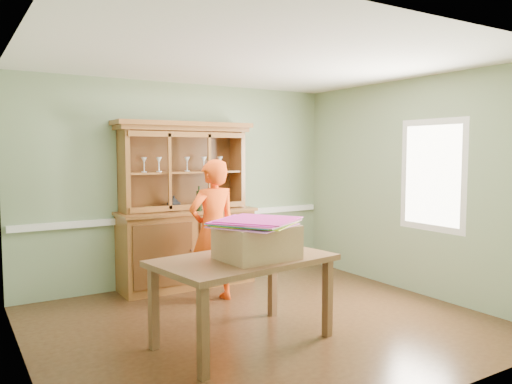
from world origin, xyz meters
TOP-DOWN VIEW (x-y plane):
  - floor at (0.00, 0.00)m, footprint 4.50×4.50m
  - ceiling at (0.00, 0.00)m, footprint 4.50×4.50m
  - wall_back at (0.00, 2.00)m, footprint 4.50×0.00m
  - wall_left at (-2.25, 0.00)m, footprint 0.00×4.00m
  - wall_right at (2.25, 0.00)m, footprint 0.00×4.00m
  - wall_front at (0.00, -2.00)m, footprint 4.50×0.00m
  - chair_rail at (0.00, 1.98)m, footprint 4.41×0.05m
  - framed_map at (-2.23, 0.30)m, footprint 0.03×0.60m
  - window_panel at (2.23, -0.30)m, footprint 0.03×0.96m
  - china_hutch at (-0.08, 1.75)m, footprint 1.85×0.61m
  - dining_table at (-0.44, -0.35)m, footprint 1.74×1.19m
  - cardboard_box at (-0.36, -0.47)m, footprint 0.69×0.56m
  - kite_stack at (-0.40, -0.49)m, footprint 0.87×0.87m
  - person at (-0.09, 0.96)m, footprint 0.64×0.44m

SIDE VIEW (x-z plane):
  - floor at x=0.00m, z-range 0.00..0.00m
  - dining_table at x=-0.44m, z-range 0.31..1.12m
  - china_hutch at x=-0.08m, z-range -0.32..1.85m
  - person at x=-0.09m, z-range 0.00..1.69m
  - chair_rail at x=0.00m, z-range 0.86..0.94m
  - cardboard_box at x=-0.36m, z-range 0.81..1.12m
  - kite_stack at x=-0.40m, z-range 1.12..1.18m
  - wall_back at x=0.00m, z-range -0.90..3.60m
  - wall_left at x=-2.25m, z-range -0.65..3.35m
  - wall_right at x=2.25m, z-range -0.65..3.35m
  - wall_front at x=0.00m, z-range -0.90..3.60m
  - window_panel at x=2.23m, z-range 0.82..2.18m
  - framed_map at x=-2.23m, z-range 1.32..1.78m
  - ceiling at x=0.00m, z-range 2.70..2.70m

